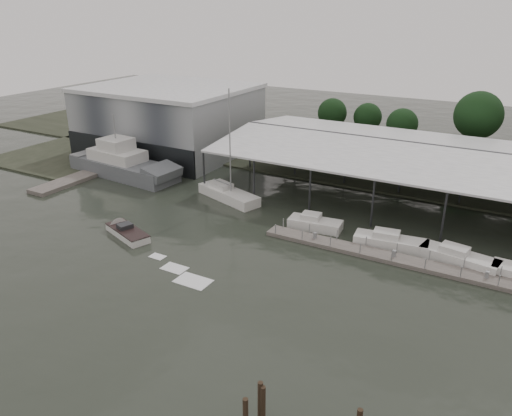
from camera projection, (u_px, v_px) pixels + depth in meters
The scene contains 13 objects.
ground at pixel (209, 270), 45.02m from camera, with size 200.00×200.00×0.00m, color #242A22.
land_strip_far at pixel (360, 156), 78.85m from camera, with size 140.00×30.00×0.30m.
land_strip_west at pixel (118, 141), 87.39m from camera, with size 20.00×40.00×0.30m.
storage_warehouse at pixel (170, 119), 79.92m from camera, with size 24.50×20.50×10.50m.
covered_boat_shed at pixel (467, 155), 57.55m from camera, with size 58.24×24.00×6.96m.
trawler_dock at pixel (89, 174), 69.88m from camera, with size 3.00×18.00×0.50m.
floating_dock at pixel (404, 261), 46.18m from camera, with size 28.00×2.00×1.40m.
grey_trawler at pixel (124, 165), 69.39m from camera, with size 17.88×6.50×8.84m.
white_sailboat at pixel (228, 194), 61.26m from camera, with size 9.37×5.37×13.73m.
speedboat_underway at pixel (125, 231), 51.82m from camera, with size 17.03×7.49×2.00m.
moored_cruiser_0 at pixel (315, 223), 53.15m from camera, with size 5.82×2.78×1.70m.
moored_cruiser_1 at pixel (390, 241), 49.07m from camera, with size 7.31×3.07×1.70m.
moored_cruiser_2 at pixel (458, 257), 45.98m from camera, with size 7.29×3.41×1.70m.
Camera 1 is at (23.13, -32.39, 22.18)m, focal length 35.00 mm.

